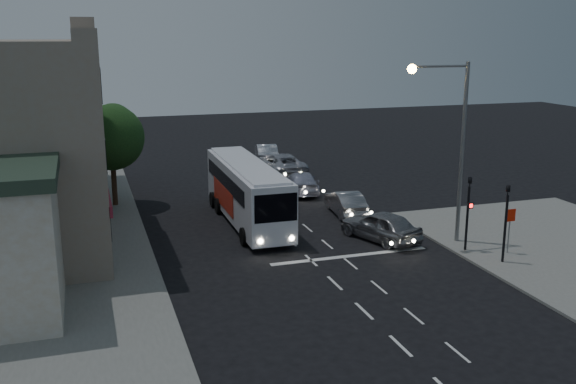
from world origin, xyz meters
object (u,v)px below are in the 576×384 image
object	(u,v)px
street_tree	(111,134)
car_sedan_a	(346,203)
car_sedan_c	(281,164)
traffic_signal_main	(468,205)
regulatory_sign	(510,224)
car_extra	(266,153)
streetlight	(452,132)
car_suv	(381,226)
traffic_signal_side	(506,214)
tour_bus	(247,190)
car_sedan_b	(302,182)

from	to	relation	value
street_tree	car_sedan_a	bearing A→B (deg)	-25.40
car_sedan_c	traffic_signal_main	bearing A→B (deg)	97.80
car_sedan_a	street_tree	size ratio (longest dim) A/B	0.70
car_sedan_c	regulatory_sign	world-z (taller)	regulatory_sign
car_extra	streetlight	size ratio (longest dim) A/B	0.52
car_suv	car_extra	distance (m)	21.91
car_suv	traffic_signal_side	bearing A→B (deg)	107.64
car_sedan_a	street_tree	distance (m)	14.76
tour_bus	car_sedan_a	world-z (taller)	tour_bus
traffic_signal_main	street_tree	world-z (taller)	street_tree
car_sedan_a	traffic_signal_side	xyz separation A→B (m)	(3.62, -10.10, 1.71)
car_sedan_b	traffic_signal_main	size ratio (longest dim) A/B	1.17
traffic_signal_main	street_tree	bearing A→B (deg)	137.97
tour_bus	street_tree	bearing A→B (deg)	139.87
car_extra	traffic_signal_main	world-z (taller)	traffic_signal_main
car_sedan_c	regulatory_sign	bearing A→B (deg)	101.83
traffic_signal_side	traffic_signal_main	bearing A→B (deg)	109.49
tour_bus	traffic_signal_main	distance (m)	12.16
car_sedan_b	car_extra	world-z (taller)	car_extra
car_sedan_b	regulatory_sign	xyz separation A→B (m)	(5.33, -15.06, 0.90)
car_suv	traffic_signal_main	xyz separation A→B (m)	(3.13, -3.02, 1.63)
traffic_signal_main	traffic_signal_side	size ratio (longest dim) A/B	1.00
traffic_signal_side	street_tree	size ratio (longest dim) A/B	0.66
car_sedan_b	car_sedan_a	bearing A→B (deg)	108.82
car_suv	traffic_signal_main	bearing A→B (deg)	116.19
traffic_signal_side	car_suv	bearing A→B (deg)	127.46
car_sedan_c	regulatory_sign	size ratio (longest dim) A/B	2.64
car_sedan_b	regulatory_sign	bearing A→B (deg)	121.46
car_sedan_a	traffic_signal_main	distance (m)	8.80
car_suv	traffic_signal_side	size ratio (longest dim) A/B	1.13
car_sedan_a	traffic_signal_main	bearing A→B (deg)	116.03
street_tree	car_suv	bearing A→B (deg)	-41.52
car_sedan_c	street_tree	world-z (taller)	street_tree
car_sedan_a	car_sedan_b	bearing A→B (deg)	-76.87
car_suv	streetlight	xyz separation A→B (m)	(2.87, -1.60, 4.95)
car_suv	car_sedan_b	bearing A→B (deg)	-107.25
traffic_signal_side	streetlight	world-z (taller)	streetlight
car_sedan_c	tour_bus	bearing A→B (deg)	62.90
street_tree	traffic_signal_side	bearing A→B (deg)	-44.50
car_extra	traffic_signal_side	xyz separation A→B (m)	(3.66, -26.91, 1.65)
car_sedan_a	car_sedan_c	world-z (taller)	car_sedan_c
car_sedan_a	car_sedan_b	xyz separation A→B (m)	(-0.71, 5.92, -0.02)
car_sedan_a	car_sedan_c	size ratio (longest dim) A/B	0.74
tour_bus	car_suv	size ratio (longest dim) A/B	2.43
streetlight	car_sedan_b	bearing A→B (deg)	104.95
car_sedan_c	traffic_signal_main	size ratio (longest dim) A/B	1.42
street_tree	car_extra	bearing A→B (deg)	39.76
tour_bus	car_sedan_c	distance (m)	13.05
car_extra	traffic_signal_side	distance (m)	27.21
traffic_signal_main	car_sedan_b	bearing A→B (deg)	104.48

